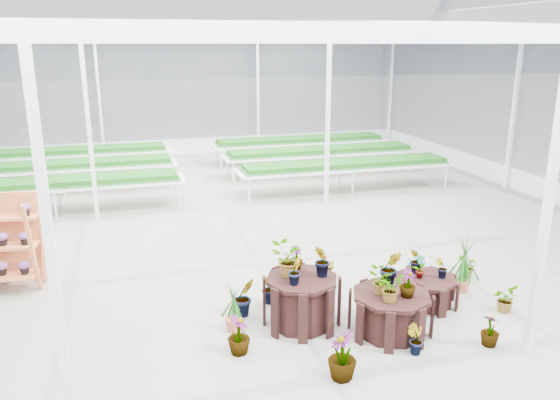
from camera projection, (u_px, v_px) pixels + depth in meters
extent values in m
plane|color=gray|center=(253.00, 269.00, 10.55)|extent=(24.00, 24.00, 0.00)
cylinder|color=black|center=(302.00, 301.00, 8.37)|extent=(1.43, 1.43, 0.79)
cylinder|color=black|center=(390.00, 313.00, 8.16)|extent=(1.52, 1.52, 0.64)
cylinder|color=black|center=(425.00, 291.00, 9.09)|extent=(1.06, 1.06, 0.47)
imported|color=#154B12|center=(288.00, 260.00, 8.22)|extent=(0.49, 0.42, 0.54)
imported|color=#154B12|center=(322.00, 261.00, 8.22)|extent=(0.29, 0.33, 0.52)
imported|color=#154B12|center=(296.00, 257.00, 8.54)|extent=(0.30, 0.30, 0.38)
imported|color=#154B12|center=(295.00, 271.00, 7.99)|extent=(0.29, 0.29, 0.41)
imported|color=#154B12|center=(379.00, 281.00, 8.02)|extent=(0.47, 0.46, 0.39)
imported|color=#154B12|center=(408.00, 284.00, 7.91)|extent=(0.30, 0.30, 0.41)
imported|color=#154B12|center=(391.00, 268.00, 8.25)|extent=(0.39, 0.35, 0.59)
imported|color=#154B12|center=(390.00, 288.00, 7.78)|extent=(0.48, 0.46, 0.40)
imported|color=#154B12|center=(420.00, 266.00, 8.95)|extent=(0.26, 0.20, 0.43)
imported|color=#154B12|center=(441.00, 268.00, 8.97)|extent=(0.22, 0.19, 0.36)
imported|color=#154B12|center=(416.00, 261.00, 9.14)|extent=(0.27, 0.30, 0.45)
imported|color=#154B12|center=(239.00, 335.00, 7.61)|extent=(0.38, 0.38, 0.57)
imported|color=#154B12|center=(244.00, 297.00, 8.68)|extent=(0.42, 0.37, 0.65)
imported|color=#154B12|center=(342.00, 355.00, 7.02)|extent=(0.48, 0.48, 0.68)
imported|color=#154B12|center=(415.00, 339.00, 7.63)|extent=(0.27, 0.29, 0.43)
imported|color=#154B12|center=(490.00, 330.00, 7.82)|extent=(0.37, 0.37, 0.48)
imported|color=#154B12|center=(505.00, 299.00, 8.85)|extent=(0.52, 0.51, 0.44)
imported|color=#154B12|center=(467.00, 266.00, 10.11)|extent=(0.43, 0.47, 0.45)
imported|color=#154B12|center=(411.00, 273.00, 9.68)|extent=(0.35, 0.34, 0.56)
imported|color=#154B12|center=(327.00, 276.00, 9.57)|extent=(0.37, 0.38, 0.54)
imported|color=#154B12|center=(269.00, 289.00, 9.08)|extent=(0.25, 0.30, 0.54)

